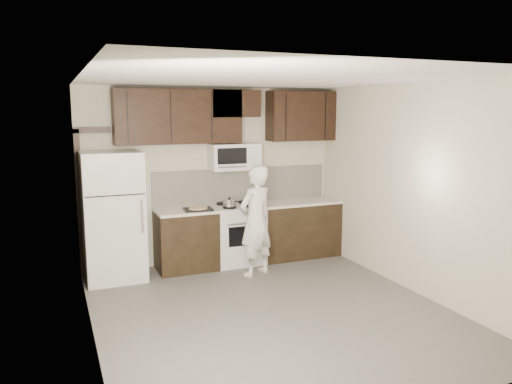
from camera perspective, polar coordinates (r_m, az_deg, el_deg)
floor at (r=6.08m, az=1.72°, el=-13.41°), size 4.50×4.50×0.00m
back_wall at (r=7.78m, az=-5.06°, el=1.88°), size 4.00×0.00×4.00m
ceiling at (r=5.62m, az=1.86°, el=12.87°), size 4.50×4.50×0.00m
counter_run at (r=7.86m, az=-0.07°, el=-4.64°), size 2.95×0.64×0.91m
stove at (r=7.75m, az=-2.15°, el=-4.81°), size 0.76×0.66×0.94m
backsplash at (r=7.96m, az=-1.58°, el=0.84°), size 2.90×0.02×0.54m
upper_cabinets at (r=7.62m, az=-3.25°, el=8.78°), size 3.48×0.35×0.78m
microwave at (r=7.66m, az=-2.51°, el=4.05°), size 0.76×0.42×0.40m
refrigerator at (r=7.19m, az=-15.99°, el=-2.69°), size 0.80×0.76×1.80m
door_trim at (r=7.42m, az=-19.24°, el=0.23°), size 0.50×0.08×2.12m
saucepan at (r=7.45m, az=-3.05°, el=-1.32°), size 0.31×0.18×0.17m
baking_tray at (r=7.34m, az=-6.63°, el=-1.98°), size 0.44×0.35×0.02m
pizza at (r=7.34m, az=-6.63°, el=-1.82°), size 0.31×0.31×0.02m
person at (r=7.11m, az=-0.03°, el=-3.30°), size 0.69×0.58×1.60m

